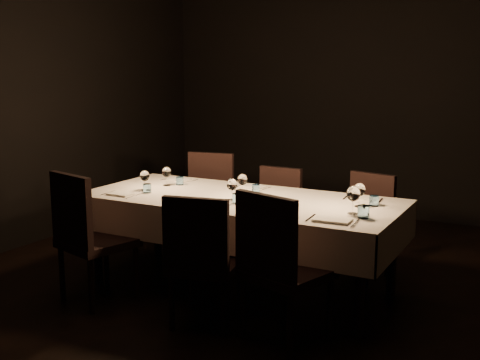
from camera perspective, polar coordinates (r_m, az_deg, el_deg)
The scene contains 14 objects.
room at distance 4.65m, azimuth 0.00°, elevation 7.27°, with size 5.01×6.01×3.01m.
dining_table at distance 4.77m, azimuth 0.00°, elevation -2.52°, with size 2.52×1.12×0.76m.
chair_near_left at distance 4.67m, azimuth -14.29°, elevation -4.83°, with size 0.59×0.59×1.01m.
place_setting_near_left at distance 5.01m, azimuth -9.64°, elevation -0.40°, with size 0.30×0.39×0.17m.
chair_near_center at distance 4.10m, azimuth -3.64°, elevation -7.14°, with size 0.53×0.53×0.94m.
place_setting_near_center at distance 4.55m, azimuth -1.30°, elevation -1.33°, with size 0.30×0.39×0.17m.
chair_near_right at distance 3.87m, azimuth 3.66°, elevation -7.75°, with size 0.60×0.60×1.01m.
place_setting_near_right at distance 4.17m, azimuth 10.34°, elevation -2.43°, with size 0.37×0.42×0.20m.
chair_far_left at distance 5.82m, azimuth -3.14°, elevation -1.76°, with size 0.54×0.54×0.96m.
place_setting_far_left at distance 5.32m, azimuth -6.32°, elevation 0.32°, with size 0.31×0.39×0.16m.
chair_far_center at distance 5.53m, azimuth 3.39°, elevation -2.86°, with size 0.43×0.43×0.87m.
place_setting_far_center at distance 4.95m, azimuth 0.82°, elevation -0.41°, with size 0.30×0.39×0.16m.
chair_far_right at distance 5.27m, azimuth 11.83°, elevation -3.69°, with size 0.51×0.51×0.88m.
place_setting_far_right at distance 4.59m, azimuth 11.66°, elevation -1.42°, with size 0.33×0.40×0.18m.
Camera 1 is at (2.20, -4.09, 1.76)m, focal length 45.00 mm.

